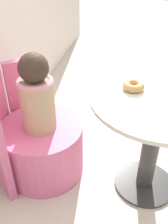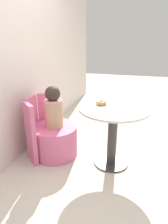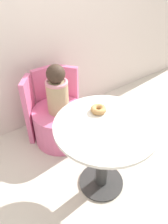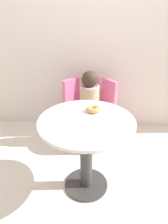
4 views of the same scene
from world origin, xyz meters
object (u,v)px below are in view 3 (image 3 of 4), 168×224
at_px(tub_chair, 60,125).
at_px(child_figure, 57,90).
at_px(round_table, 104,143).
at_px(donut, 98,109).

height_order(tub_chair, child_figure, child_figure).
relative_size(round_table, child_figure, 1.51).
relative_size(child_figure, donut, 4.10).
bearing_deg(tub_chair, donut, -84.81).
bearing_deg(tub_chair, child_figure, 180.00).
distance_m(tub_chair, child_figure, 0.43).
bearing_deg(tub_chair, round_table, -89.92).
height_order(round_table, donut, donut).
relative_size(tub_chair, child_figure, 1.09).
distance_m(tub_chair, donut, 0.78).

